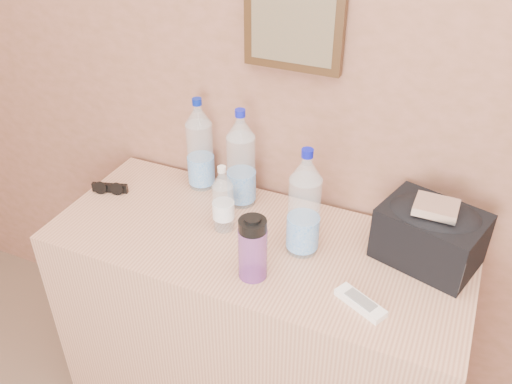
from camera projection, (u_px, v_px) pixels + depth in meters
picture_frame at (293, 27)px, 1.55m from camera, size 0.30×0.03×0.25m
dresser at (256, 331)px, 1.90m from camera, size 1.30×0.54×0.81m
pet_large_b at (200, 149)px, 1.86m from camera, size 0.09×0.09×0.33m
pet_large_c at (241, 163)px, 1.77m from camera, size 0.09×0.09×0.34m
pet_large_d at (304, 208)px, 1.55m from camera, size 0.09×0.09×0.34m
pet_small at (223, 202)px, 1.67m from camera, size 0.07×0.07×0.23m
nalgene_bottle at (253, 248)px, 1.49m from camera, size 0.08×0.08×0.20m
sunglasses at (110, 188)px, 1.89m from camera, size 0.13×0.08×0.03m
ac_remote at (360, 303)px, 1.44m from camera, size 0.15×0.11×0.02m
toiletry_bag at (430, 233)px, 1.55m from camera, size 0.32×0.27×0.19m
foil_packet at (436, 207)px, 1.47m from camera, size 0.12×0.10×0.02m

